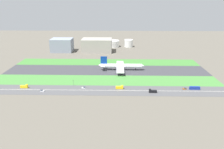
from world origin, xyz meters
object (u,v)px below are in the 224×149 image
object	(u,v)px
car_0	(84,88)
traffic_light	(73,82)
truck_0	(153,91)
truck_1	(120,87)
fuel_tank_east	(129,43)
bus_0	(195,88)
car_1	(42,91)
terminal_building	(62,45)
truck_2	(24,87)
hangar_building	(97,45)
airliner	(120,66)
car_2	(185,89)
fuel_tank_west	(97,44)
fuel_tank_centre	(113,44)

from	to	relation	value
car_0	traffic_light	bearing A→B (deg)	149.04
car_0	truck_0	xyz separation A→B (m)	(75.59, -10.00, 0.75)
truck_1	fuel_tank_east	distance (m)	228.00
bus_0	fuel_tank_east	distance (m)	235.62
car_1	terminal_building	bearing A→B (deg)	-83.06
car_1	truck_2	bearing A→B (deg)	-23.09
car_0	hangar_building	bearing A→B (deg)	90.35
airliner	bus_0	world-z (taller)	airliner
truck_2	terminal_building	world-z (taller)	terminal_building
car_2	fuel_tank_west	xyz separation A→B (m)	(-118.49, 227.00, 5.17)
terminal_building	fuel_tank_west	size ratio (longest dim) A/B	1.53
hangar_building	fuel_tank_east	xyz separation A→B (m)	(61.94, 45.00, -4.66)
fuel_tank_west	fuel_tank_east	size ratio (longest dim) A/B	1.48
car_1	fuel_tank_centre	xyz separation A→B (m)	(72.55, 237.00, 5.73)
truck_2	fuel_tank_east	size ratio (longest dim) A/B	0.48
car_0	bus_0	distance (m)	123.71
traffic_light	fuel_tank_centre	xyz separation A→B (m)	(41.77, 219.01, 2.37)
traffic_light	terminal_building	size ratio (longest dim) A/B	0.18
truck_2	fuel_tank_centre	size ratio (longest dim) A/B	0.33
truck_0	car_1	bearing A→B (deg)	0.00
truck_2	car_1	distance (m)	25.51
airliner	traffic_light	distance (m)	81.63
fuel_tank_east	terminal_building	bearing A→B (deg)	-160.67
car_1	hangar_building	distance (m)	197.08
airliner	car_2	world-z (taller)	airliner
bus_0	fuel_tank_east	size ratio (longest dim) A/B	0.67
truck_0	fuel_tank_centre	distance (m)	241.70
hangar_building	fuel_tank_west	bearing A→B (deg)	95.75
terminal_building	hangar_building	distance (m)	66.36
traffic_light	airliner	bearing A→B (deg)	47.34
car_1	fuel_tank_centre	bearing A→B (deg)	-107.02
terminal_building	fuel_tank_centre	size ratio (longest dim) A/B	1.53
truck_1	car_2	distance (m)	72.48
truck_1	fuel_tank_centre	bearing A→B (deg)	93.01
truck_2	fuel_tank_east	bearing A→B (deg)	60.51
truck_2	bus_0	xyz separation A→B (m)	(191.27, 0.00, 0.15)
truck_0	terminal_building	bearing A→B (deg)	-53.31
car_1	fuel_tank_centre	distance (m)	247.92
car_1	truck_0	xyz separation A→B (m)	(119.70, -0.00, 0.75)
truck_1	hangar_building	distance (m)	186.97
truck_0	fuel_tank_west	distance (m)	250.58
traffic_light	hangar_building	xyz separation A→B (m)	(12.21, 174.01, 7.92)
car_1	bus_0	world-z (taller)	bus_0
car_2	bus_0	world-z (taller)	bus_0
car_2	fuel_tank_centre	distance (m)	242.25
traffic_light	fuel_tank_centre	size ratio (longest dim) A/B	0.28
car_2	bus_0	xyz separation A→B (m)	(10.86, -0.00, 0.90)
car_1	car_2	size ratio (longest dim) A/B	1.00
terminal_building	fuel_tank_west	world-z (taller)	terminal_building
truck_0	car_2	xyz separation A→B (m)	(37.25, 10.00, -0.75)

